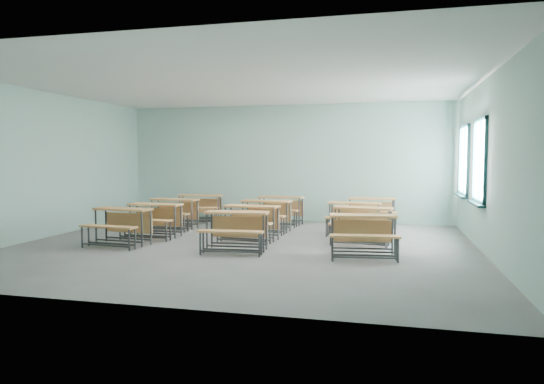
{
  "coord_description": "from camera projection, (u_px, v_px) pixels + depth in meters",
  "views": [
    {
      "loc": [
        2.81,
        -9.09,
        1.74
      ],
      "look_at": [
        0.31,
        1.2,
        1.0
      ],
      "focal_mm": 32.0,
      "sensor_mm": 36.0,
      "label": 1
    }
  ],
  "objects": [
    {
      "name": "desk_unit_r1c2",
      "position": [
        362.0,
        219.0,
        9.85
      ],
      "size": [
        1.27,
        0.94,
        0.74
      ],
      "rotation": [
        0.0,
        0.0,
        -0.13
      ],
      "color": "#CA8749",
      "rests_on": "ground"
    },
    {
      "name": "desk_unit_r2c2",
      "position": [
        354.0,
        213.0,
        10.94
      ],
      "size": [
        1.22,
        0.85,
        0.74
      ],
      "rotation": [
        0.0,
        0.0,
        -0.05
      ],
      "color": "#CA8749",
      "rests_on": "ground"
    },
    {
      "name": "desk_unit_r0c1",
      "position": [
        236.0,
        225.0,
        9.04
      ],
      "size": [
        1.24,
        0.88,
        0.74
      ],
      "rotation": [
        0.0,
        0.0,
        0.07
      ],
      "color": "#CA8749",
      "rests_on": "ground"
    },
    {
      "name": "desk_unit_r3c1",
      "position": [
        280.0,
        206.0,
        12.64
      ],
      "size": [
        1.26,
        0.91,
        0.74
      ],
      "rotation": [
        0.0,
        0.0,
        -0.11
      ],
      "color": "#CA8749",
      "rests_on": "ground"
    },
    {
      "name": "desk_unit_r0c2",
      "position": [
        363.0,
        229.0,
        8.53
      ],
      "size": [
        1.27,
        0.93,
        0.74
      ],
      "rotation": [
        0.0,
        0.0,
        0.13
      ],
      "color": "#CA8749",
      "rests_on": "ground"
    },
    {
      "name": "desk_unit_r3c0",
      "position": [
        199.0,
        204.0,
        13.22
      ],
      "size": [
        1.27,
        0.93,
        0.74
      ],
      "rotation": [
        0.0,
        0.0,
        0.12
      ],
      "color": "#CA8749",
      "rests_on": "ground"
    },
    {
      "name": "desk_unit_r0c0",
      "position": [
        120.0,
        221.0,
        9.66
      ],
      "size": [
        1.25,
        0.9,
        0.74
      ],
      "rotation": [
        0.0,
        0.0,
        -0.09
      ],
      "color": "#CA8749",
      "rests_on": "ground"
    },
    {
      "name": "desk_unit_r1c0",
      "position": [
        153.0,
        215.0,
        10.63
      ],
      "size": [
        1.19,
        0.81,
        0.74
      ],
      "rotation": [
        0.0,
        0.0,
        -0.01
      ],
      "color": "#CA8749",
      "rests_on": "ground"
    },
    {
      "name": "room",
      "position": [
        247.0,
        165.0,
        9.5
      ],
      "size": [
        9.04,
        8.04,
        3.24
      ],
      "color": "gray",
      "rests_on": "ground"
    },
    {
      "name": "desk_unit_r2c0",
      "position": [
        173.0,
        209.0,
        11.9
      ],
      "size": [
        1.22,
        0.85,
        0.74
      ],
      "rotation": [
        0.0,
        0.0,
        -0.05
      ],
      "color": "#CA8749",
      "rests_on": "ground"
    },
    {
      "name": "desk_unit_r2c1",
      "position": [
        265.0,
        211.0,
        11.42
      ],
      "size": [
        1.23,
        0.87,
        0.74
      ],
      "rotation": [
        0.0,
        0.0,
        -0.07
      ],
      "color": "#CA8749",
      "rests_on": "ground"
    },
    {
      "name": "desk_unit_r1c1",
      "position": [
        250.0,
        217.0,
        10.22
      ],
      "size": [
        1.24,
        0.89,
        0.74
      ],
      "rotation": [
        0.0,
        0.0,
        -0.08
      ],
      "color": "#CA8749",
      "rests_on": "ground"
    },
    {
      "name": "desk_unit_r3c2",
      "position": [
        372.0,
        208.0,
        12.19
      ],
      "size": [
        1.25,
        0.9,
        0.74
      ],
      "rotation": [
        0.0,
        0.0,
        0.1
      ],
      "color": "#CA8749",
      "rests_on": "ground"
    }
  ]
}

